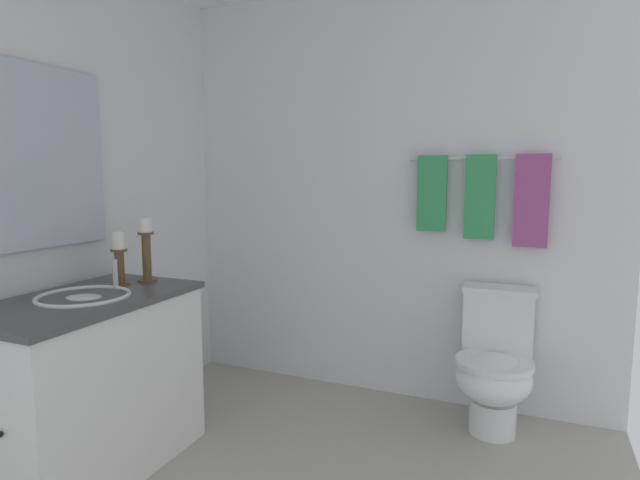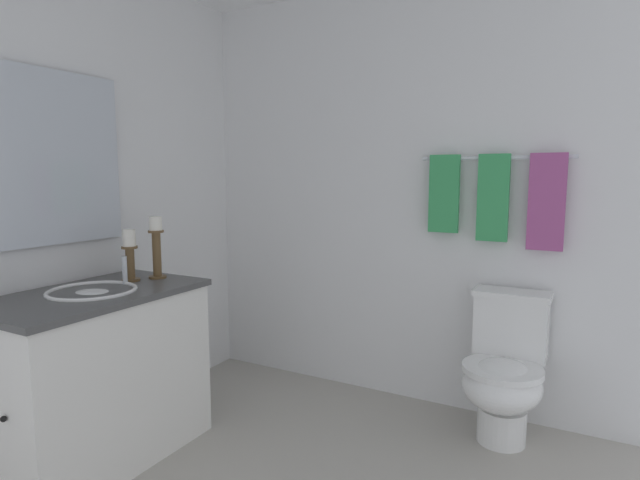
% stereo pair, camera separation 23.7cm
% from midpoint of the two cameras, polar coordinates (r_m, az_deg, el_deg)
% --- Properties ---
extents(wall_back, '(2.65, 0.04, 2.45)m').
position_cam_midpoint_polar(wall_back, '(3.11, 5.46, 4.88)').
color(wall_back, white).
rests_on(wall_back, ground).
extents(wall_left, '(0.04, 2.85, 2.45)m').
position_cam_midpoint_polar(wall_left, '(2.73, -32.87, 3.44)').
color(wall_left, white).
rests_on(wall_left, ground).
extents(vanity_cabinet, '(0.58, 0.99, 0.82)m').
position_cam_midpoint_polar(vanity_cabinet, '(2.67, -26.75, -14.25)').
color(vanity_cabinet, white).
rests_on(vanity_cabinet, ground).
extents(sink_basin, '(0.40, 0.40, 0.24)m').
position_cam_midpoint_polar(sink_basin, '(2.56, -27.21, -6.52)').
color(sink_basin, white).
rests_on(sink_basin, vanity_cabinet).
extents(mirror, '(0.02, 0.82, 0.83)m').
position_cam_midpoint_polar(mirror, '(2.72, -31.86, 7.87)').
color(mirror, silver).
extents(candle_holder_tall, '(0.09, 0.09, 0.32)m').
position_cam_midpoint_polar(candle_holder_tall, '(2.76, -21.12, -0.86)').
color(candle_holder_tall, brown).
rests_on(candle_holder_tall, vanity_cabinet).
extents(candle_holder_short, '(0.09, 0.09, 0.26)m').
position_cam_midpoint_polar(candle_holder_short, '(2.72, -23.80, -1.76)').
color(candle_holder_short, brown).
rests_on(candle_holder_short, vanity_cabinet).
extents(toilet, '(0.39, 0.54, 0.75)m').
position_cam_midpoint_polar(toilet, '(2.87, 16.59, -13.18)').
color(toilet, white).
rests_on(toilet, ground).
extents(towel_bar, '(0.79, 0.02, 0.02)m').
position_cam_midpoint_polar(towel_bar, '(2.93, 15.34, 8.76)').
color(towel_bar, silver).
extents(towel_near_vanity, '(0.16, 0.03, 0.43)m').
position_cam_midpoint_polar(towel_near_vanity, '(2.96, 10.11, 5.12)').
color(towel_near_vanity, '#389E59').
rests_on(towel_near_vanity, towel_bar).
extents(towel_center, '(0.16, 0.03, 0.46)m').
position_cam_midpoint_polar(towel_center, '(2.91, 15.15, 4.62)').
color(towel_center, '#389E59').
rests_on(towel_center, towel_bar).
extents(towel_near_corner, '(0.18, 0.03, 0.49)m').
position_cam_midpoint_polar(towel_near_corner, '(2.89, 20.32, 4.09)').
color(towel_near_corner, '#A54C8C').
rests_on(towel_near_corner, towel_bar).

